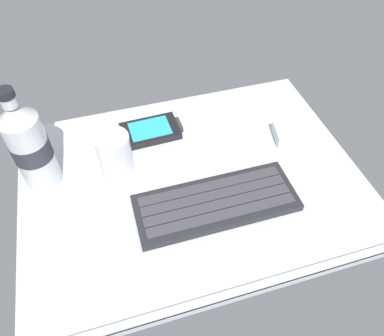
# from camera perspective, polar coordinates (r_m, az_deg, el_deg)

# --- Properties ---
(ground_plane) EXTENTS (0.64, 0.48, 0.03)m
(ground_plane) POSITION_cam_1_polar(r_m,az_deg,el_deg) (0.71, 0.05, -2.25)
(ground_plane) COLOR silver
(keyboard) EXTENTS (0.29, 0.11, 0.02)m
(keyboard) POSITION_cam_1_polar(r_m,az_deg,el_deg) (0.66, 3.73, -5.38)
(keyboard) COLOR #232328
(keyboard) RESTS_ON ground_plane
(handheld_device) EXTENTS (0.13, 0.08, 0.02)m
(handheld_device) POSITION_cam_1_polar(r_m,az_deg,el_deg) (0.79, -6.40, 5.76)
(handheld_device) COLOR black
(handheld_device) RESTS_ON ground_plane
(juice_cup) EXTENTS (0.06, 0.06, 0.09)m
(juice_cup) POSITION_cam_1_polar(r_m,az_deg,el_deg) (0.71, -11.86, 2.00)
(juice_cup) COLOR silver
(juice_cup) RESTS_ON ground_plane
(water_bottle) EXTENTS (0.07, 0.07, 0.21)m
(water_bottle) POSITION_cam_1_polar(r_m,az_deg,el_deg) (0.70, -23.88, 3.18)
(water_bottle) COLOR silver
(water_bottle) RESTS_ON ground_plane
(charger_block) EXTENTS (0.08, 0.07, 0.02)m
(charger_block) POSITION_cam_1_polar(r_m,az_deg,el_deg) (0.80, 15.17, 5.17)
(charger_block) COLOR silver
(charger_block) RESTS_ON ground_plane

